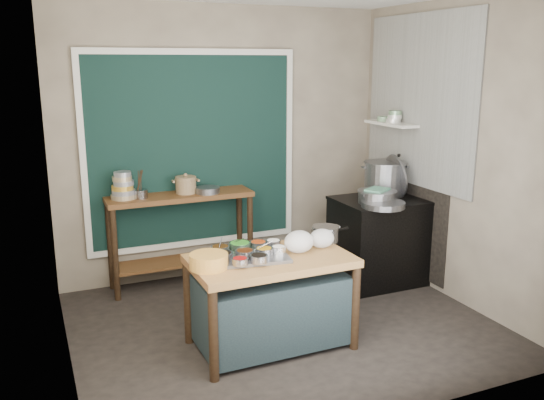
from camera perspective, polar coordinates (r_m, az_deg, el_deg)
name	(u,v)px	position (r m, az deg, el deg)	size (l,w,h in m)	color
floor	(283,325)	(5.14, 1.08, -12.32)	(3.50, 3.00, 0.02)	#29231F
back_wall	(224,143)	(6.09, -4.78, 5.63)	(3.50, 0.02, 2.80)	gray
left_wall	(54,184)	(4.29, -20.76, 1.49)	(0.02, 3.00, 2.80)	gray
right_wall	(455,153)	(5.65, 17.66, 4.44)	(0.02, 3.00, 2.80)	gray
curtain_panel	(193,150)	(5.96, -7.85, 4.89)	(2.10, 0.02, 1.90)	black
curtain_frame	(193,151)	(5.95, -7.82, 4.88)	(2.22, 0.03, 2.02)	beige
tile_panel	(419,101)	(6.01, 14.33, 9.48)	(0.02, 1.70, 1.70)	#B2B2AA
soot_patch	(407,210)	(6.27, 13.21, -0.97)	(0.01, 1.30, 1.30)	black
wall_shelf	(391,124)	(6.21, 11.73, 7.41)	(0.22, 0.70, 0.03)	beige
prep_table	(271,302)	(4.63, -0.13, -10.07)	(1.25, 0.72, 0.75)	olive
back_counter	(182,240)	(5.92, -8.95, -3.90)	(1.45, 0.40, 0.95)	#513017
stove_block	(380,242)	(6.05, 10.65, -4.09)	(0.90, 0.68, 0.85)	black
stove_top	(382,200)	(5.93, 10.83, -0.03)	(0.92, 0.69, 0.03)	black
condiment_tray	(250,256)	(4.48, -2.24, -5.61)	(0.58, 0.41, 0.03)	gray
condiment_bowls	(246,251)	(4.46, -2.56, -5.09)	(0.62, 0.46, 0.07)	gray
yellow_basin	(209,261)	(4.27, -6.28, -6.03)	(0.29, 0.29, 0.11)	#B37337
saucepan	(326,234)	(4.89, 5.34, -3.35)	(0.24, 0.24, 0.13)	gray
plastic_bag_a	(299,242)	(4.58, 2.68, -4.15)	(0.24, 0.20, 0.18)	white
plastic_bag_b	(322,238)	(4.72, 4.96, -3.80)	(0.21, 0.18, 0.16)	white
bowl_stack	(123,187)	(5.69, -14.54, 1.26)	(0.24, 0.24, 0.26)	tan
utensil_cup	(140,194)	(5.68, -12.91, 0.59)	(0.14, 0.14, 0.09)	gray
ceramic_crock	(186,186)	(5.81, -8.53, 1.39)	(0.22, 0.22, 0.15)	#856648
wide_bowl	(208,190)	(5.80, -6.40, 0.99)	(0.24, 0.24, 0.06)	gray
stock_pot	(385,178)	(6.07, 11.09, 2.11)	(0.45, 0.45, 0.35)	gray
pot_lid	(396,175)	(6.05, 12.22, 2.41)	(0.44, 0.44, 0.02)	gray
steamer	(377,197)	(5.73, 10.37, 0.32)	(0.39, 0.39, 0.13)	gray
green_cloth	(377,190)	(5.71, 10.40, 1.03)	(0.23, 0.18, 0.02)	#4F8B75
shallow_pan	(383,204)	(5.59, 10.95, -0.43)	(0.42, 0.42, 0.05)	gray
shelf_bowl_stack	(394,117)	(6.17, 12.02, 8.04)	(0.15, 0.15, 0.12)	silver
shelf_bowl_green	(384,119)	(6.32, 11.01, 7.91)	(0.14, 0.14, 0.05)	gray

